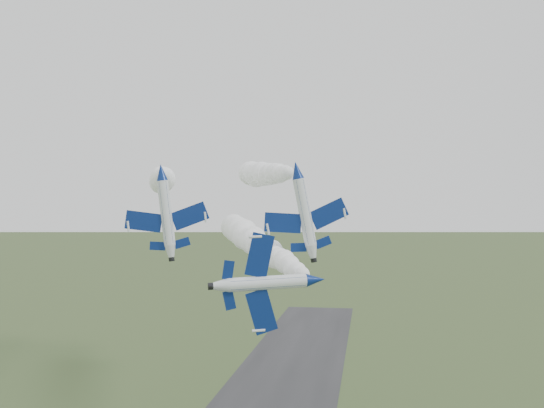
{
  "coord_description": "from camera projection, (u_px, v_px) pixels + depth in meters",
  "views": [
    {
      "loc": [
        17.82,
        -66.57,
        36.57
      ],
      "look_at": [
        4.3,
        18.02,
        37.41
      ],
      "focal_mm": 40.0,
      "sensor_mm": 36.0,
      "label": 1
    }
  ],
  "objects": [
    {
      "name": "smoke_trail_jet_pair_left",
      "position": [
        162.0,
        179.0,
        120.16
      ],
      "size": [
        24.73,
        60.91,
        5.88
      ],
      "primitive_type": null,
      "rotation": [
        0.0,
        0.0,
        0.31
      ],
      "color": "white"
    },
    {
      "name": "jet_pair_left",
      "position": [
        161.0,
        172.0,
        86.33
      ],
      "size": [
        11.77,
        13.73,
        3.53
      ],
      "rotation": [
        0.0,
        -0.12,
        0.31
      ],
      "color": "white"
    },
    {
      "name": "jet_pair_right",
      "position": [
        297.0,
        170.0,
        84.09
      ],
      "size": [
        11.89,
        14.02,
        4.0
      ],
      "rotation": [
        0.0,
        -0.19,
        0.32
      ],
      "color": "white"
    },
    {
      "name": "smoke_trail_jet_lead",
      "position": [
        257.0,
        243.0,
        99.3
      ],
      "size": [
        29.09,
        64.41,
        5.43
      ],
      "primitive_type": null,
      "rotation": [
        0.0,
        0.0,
        0.37
      ],
      "color": "white"
    },
    {
      "name": "jet_lead",
      "position": [
        316.0,
        280.0,
        63.7
      ],
      "size": [
        5.71,
        11.97,
        10.25
      ],
      "rotation": [
        0.0,
        1.54,
        0.37
      ],
      "color": "white"
    },
    {
      "name": "smoke_trail_jet_pair_right",
      "position": [
        265.0,
        174.0,
        115.68
      ],
      "size": [
        23.16,
        55.54,
        5.55
      ],
      "primitive_type": null,
      "rotation": [
        0.0,
        0.0,
        0.32
      ],
      "color": "white"
    }
  ]
}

